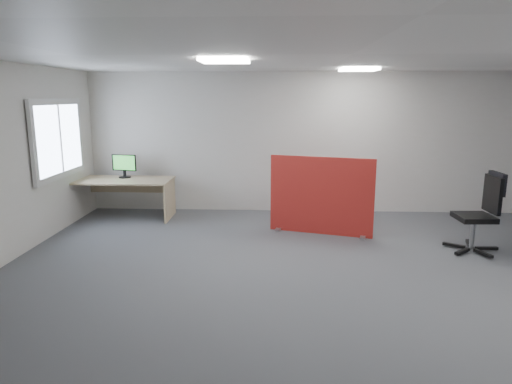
{
  "coord_description": "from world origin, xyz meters",
  "views": [
    {
      "loc": [
        -0.84,
        -5.36,
        2.23
      ],
      "look_at": [
        -1.11,
        0.51,
        1.0
      ],
      "focal_mm": 32.0,
      "sensor_mm": 36.0,
      "label": 1
    }
  ],
  "objects_px": {
    "red_divider": "(321,197)",
    "office_chair": "(483,208)",
    "second_desk": "(125,188)",
    "monitor_second": "(124,165)"
  },
  "relations": [
    {
      "from": "red_divider",
      "to": "office_chair",
      "type": "relative_size",
      "value": 1.43
    },
    {
      "from": "second_desk",
      "to": "monitor_second",
      "type": "bearing_deg",
      "value": 101.98
    },
    {
      "from": "red_divider",
      "to": "monitor_second",
      "type": "xyz_separation_m",
      "value": [
        -3.6,
        1.05,
        0.34
      ]
    },
    {
      "from": "second_desk",
      "to": "monitor_second",
      "type": "xyz_separation_m",
      "value": [
        -0.03,
        0.15,
        0.41
      ]
    },
    {
      "from": "monitor_second",
      "to": "office_chair",
      "type": "distance_m",
      "value": 6.15
    },
    {
      "from": "red_divider",
      "to": "office_chair",
      "type": "bearing_deg",
      "value": -2.97
    },
    {
      "from": "red_divider",
      "to": "monitor_second",
      "type": "bearing_deg",
      "value": 179.73
    },
    {
      "from": "second_desk",
      "to": "monitor_second",
      "type": "relative_size",
      "value": 3.66
    },
    {
      "from": "second_desk",
      "to": "office_chair",
      "type": "relative_size",
      "value": 1.53
    },
    {
      "from": "red_divider",
      "to": "second_desk",
      "type": "distance_m",
      "value": 3.68
    }
  ]
}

